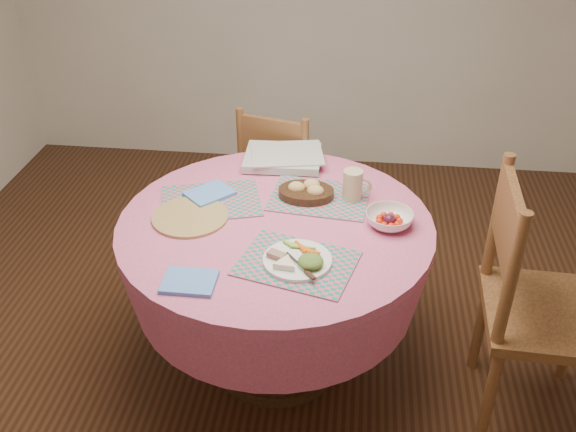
% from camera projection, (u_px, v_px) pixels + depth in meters
% --- Properties ---
extents(ground, '(4.00, 4.00, 0.00)m').
position_uv_depth(ground, '(277.00, 360.00, 2.90)').
color(ground, '#331C0F').
rests_on(ground, ground).
extents(dining_table, '(1.24, 1.24, 0.75)m').
position_uv_depth(dining_table, '(276.00, 262.00, 2.61)').
color(dining_table, '#CF6085').
rests_on(dining_table, ground).
extents(chair_right, '(0.49, 0.51, 1.06)m').
position_uv_depth(chair_right, '(533.00, 302.00, 2.40)').
color(chair_right, brown).
rests_on(chair_right, ground).
extents(chair_back, '(0.51, 0.50, 0.90)m').
position_uv_depth(chair_back, '(283.00, 181.00, 3.36)').
color(chair_back, brown).
rests_on(chair_back, ground).
extents(placemat_front, '(0.46, 0.39, 0.01)m').
position_uv_depth(placemat_front, '(297.00, 263.00, 2.27)').
color(placemat_front, '#167E75').
rests_on(placemat_front, dining_table).
extents(placemat_left, '(0.47, 0.40, 0.01)m').
position_uv_depth(placemat_left, '(211.00, 201.00, 2.63)').
color(placemat_left, '#167E75').
rests_on(placemat_left, dining_table).
extents(placemat_back, '(0.43, 0.34, 0.01)m').
position_uv_depth(placemat_back, '(319.00, 197.00, 2.65)').
color(placemat_back, '#167E75').
rests_on(placemat_back, dining_table).
extents(wicker_trivet, '(0.30, 0.30, 0.01)m').
position_uv_depth(wicker_trivet, '(190.00, 217.00, 2.52)').
color(wicker_trivet, olive).
rests_on(wicker_trivet, dining_table).
extents(napkin_near, '(0.18, 0.14, 0.01)m').
position_uv_depth(napkin_near, '(189.00, 282.00, 2.17)').
color(napkin_near, '#5589DB').
rests_on(napkin_near, dining_table).
extents(napkin_far, '(0.23, 0.23, 0.01)m').
position_uv_depth(napkin_far, '(210.00, 194.00, 2.66)').
color(napkin_far, '#5589DB').
rests_on(napkin_far, placemat_left).
extents(dinner_plate, '(0.25, 0.25, 0.05)m').
position_uv_depth(dinner_plate, '(299.00, 259.00, 2.26)').
color(dinner_plate, white).
rests_on(dinner_plate, placemat_front).
extents(bread_bowl, '(0.23, 0.23, 0.08)m').
position_uv_depth(bread_bowl, '(307.00, 191.00, 2.64)').
color(bread_bowl, black).
rests_on(bread_bowl, placemat_back).
extents(latte_mug, '(0.12, 0.08, 0.13)m').
position_uv_depth(latte_mug, '(353.00, 185.00, 2.61)').
color(latte_mug, tan).
rests_on(latte_mug, placemat_back).
extents(fruit_bowl, '(0.22, 0.22, 0.06)m').
position_uv_depth(fruit_bowl, '(389.00, 219.00, 2.46)').
color(fruit_bowl, white).
rests_on(fruit_bowl, dining_table).
extents(newspaper_stack, '(0.38, 0.31, 0.04)m').
position_uv_depth(newspaper_stack, '(283.00, 157.00, 2.91)').
color(newspaper_stack, silver).
rests_on(newspaper_stack, dining_table).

